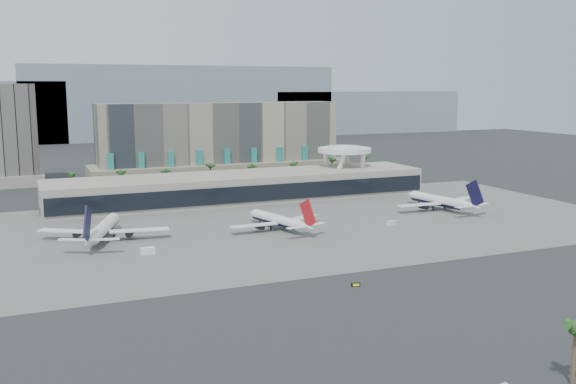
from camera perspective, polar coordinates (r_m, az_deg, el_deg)
name	(u,v)px	position (r m, az deg, el deg)	size (l,w,h in m)	color
ground	(362,261)	(191.06, 6.57, -6.08)	(900.00, 900.00, 0.00)	#232326
apron_pad	(289,224)	(239.06, 0.10, -2.86)	(260.00, 130.00, 0.06)	#5B5B59
mountain_ridge	(149,108)	(641.63, -12.21, 7.32)	(680.00, 60.00, 70.00)	gray
hotel	(221,149)	(351.14, -6.00, 3.80)	(140.00, 30.00, 42.00)	tan
office_tower	(11,141)	(361.30, -23.44, 4.21)	(30.00, 30.00, 52.00)	black
terminal	(242,186)	(288.34, -4.14, 0.54)	(170.00, 32.50, 14.50)	#B0A79A
saucer_structure	(344,153)	(314.03, 5.03, 3.45)	(26.00, 26.00, 21.89)	white
palm_row	(232,167)	(323.04, -4.97, 2.20)	(157.80, 2.80, 13.10)	brown
airliner_left	(103,229)	(221.72, -16.15, -3.18)	(41.74, 43.13, 15.53)	white
airliner_centre	(279,220)	(229.38, -0.83, -2.53)	(36.85, 38.22, 13.47)	white
airliner_right	(441,201)	(273.22, 13.42, -0.78)	(41.22, 42.75, 14.84)	white
service_vehicle_a	(148,251)	(201.01, -12.37, -5.14)	(4.41, 2.16, 2.16)	silver
service_vehicle_b	(391,223)	(239.67, 9.19, -2.75)	(3.35, 1.91, 1.72)	silver
taxiway_sign	(356,285)	(166.81, 6.03, -8.20)	(2.31, 1.03, 1.06)	black
near_palm_a	(576,336)	(121.80, 24.19, -11.59)	(6.00, 6.00, 11.70)	brown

